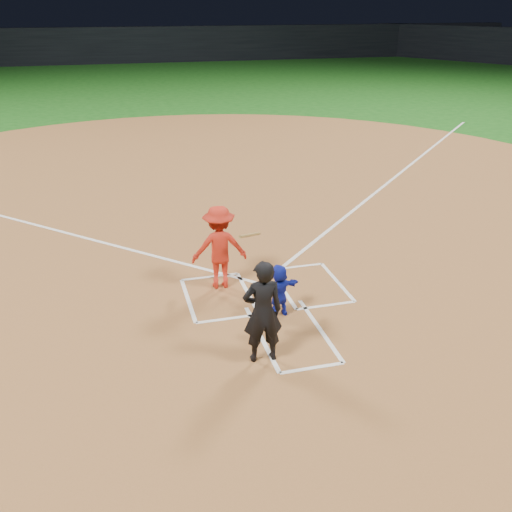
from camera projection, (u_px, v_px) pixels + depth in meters
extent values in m
plane|color=#144D13|center=(265.00, 291.00, 11.71)|extent=(120.00, 120.00, 0.00)
cylinder|color=brown|center=(210.00, 200.00, 16.99)|extent=(28.00, 28.00, 0.01)
cube|color=black|center=(126.00, 45.00, 53.33)|extent=(80.00, 1.20, 3.20)
cylinder|color=silver|center=(265.00, 290.00, 11.70)|extent=(0.60, 0.60, 0.02)
imported|color=#1625B9|center=(279.00, 291.00, 10.58)|extent=(1.01, 0.56, 1.04)
imported|color=black|center=(263.00, 312.00, 9.12)|extent=(0.67, 0.45, 1.79)
cube|color=white|center=(210.00, 277.00, 12.28)|extent=(1.22, 0.08, 0.01)
cube|color=white|center=(228.00, 319.00, 10.66)|extent=(1.22, 0.08, 0.01)
cube|color=white|center=(248.00, 293.00, 11.61)|extent=(0.08, 1.83, 0.01)
cube|color=white|center=(188.00, 300.00, 11.33)|extent=(0.08, 1.83, 0.01)
cube|color=white|center=(296.00, 267.00, 12.74)|extent=(1.22, 0.08, 0.01)
cube|color=white|center=(326.00, 305.00, 11.12)|extent=(1.22, 0.08, 0.01)
cube|color=white|center=(282.00, 288.00, 11.79)|extent=(0.08, 1.83, 0.01)
cube|color=white|center=(337.00, 281.00, 12.07)|extent=(0.08, 1.83, 0.01)
cube|color=white|center=(261.00, 337.00, 10.07)|extent=(0.08, 2.20, 0.01)
cube|color=white|center=(320.00, 329.00, 10.33)|extent=(0.08, 2.20, 0.01)
cube|color=white|center=(312.00, 368.00, 9.23)|extent=(1.10, 0.08, 0.01)
cube|color=white|center=(403.00, 171.00, 19.86)|extent=(14.21, 14.21, 0.01)
imported|color=red|center=(219.00, 247.00, 11.54)|extent=(1.17, 0.72, 1.75)
cylinder|color=#A2793B|center=(250.00, 235.00, 11.45)|extent=(0.61, 0.66, 0.28)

